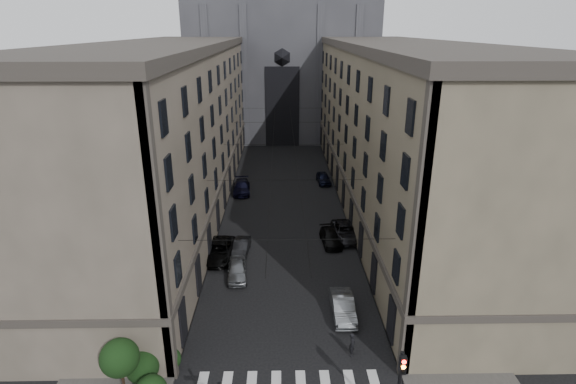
{
  "coord_description": "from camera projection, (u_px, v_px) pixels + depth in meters",
  "views": [
    {
      "loc": [
        -0.42,
        -16.05,
        20.35
      ],
      "look_at": [
        0.12,
        13.82,
        9.37
      ],
      "focal_mm": 28.0,
      "sensor_mm": 36.0,
      "label": 1
    }
  ],
  "objects": [
    {
      "name": "gothic_tower",
      "position": [
        282.0,
        41.0,
        86.29
      ],
      "size": [
        35.0,
        23.0,
        58.0
      ],
      "color": "#2D2D33",
      "rests_on": "ground"
    },
    {
      "name": "car_right_midfar",
      "position": [
        331.0,
        238.0,
        44.7
      ],
      "size": [
        2.19,
        4.54,
        1.28
      ],
      "primitive_type": "imported",
      "rotation": [
        0.0,
        0.0,
        0.09
      ],
      "color": "black",
      "rests_on": "ground"
    },
    {
      "name": "tram_wires",
      "position": [
        284.0,
        145.0,
        53.02
      ],
      "size": [
        14.0,
        60.0,
        0.43
      ],
      "color": "black",
      "rests_on": "ground"
    },
    {
      "name": "sidewalk_left",
      "position": [
        199.0,
        201.0,
        55.67
      ],
      "size": [
        7.0,
        80.0,
        0.15
      ],
      "primitive_type": "cube",
      "color": "#383533",
      "rests_on": "ground"
    },
    {
      "name": "sidewalk_right",
      "position": [
        368.0,
        200.0,
        56.02
      ],
      "size": [
        7.0,
        80.0,
        0.15
      ],
      "primitive_type": "cube",
      "color": "#383533",
      "rests_on": "ground"
    },
    {
      "name": "car_left_far",
      "position": [
        242.0,
        187.0,
        58.52
      ],
      "size": [
        2.44,
        5.33,
        1.51
      ],
      "primitive_type": "imported",
      "rotation": [
        0.0,
        0.0,
        0.06
      ],
      "color": "black",
      "rests_on": "ground"
    },
    {
      "name": "car_left_midnear",
      "position": [
        241.0,
        247.0,
        42.74
      ],
      "size": [
        1.72,
        4.1,
        1.32
      ],
      "primitive_type": "imported",
      "rotation": [
        0.0,
        0.0,
        -0.08
      ],
      "color": "black",
      "rests_on": "ground"
    },
    {
      "name": "car_left_near",
      "position": [
        237.0,
        270.0,
        38.66
      ],
      "size": [
        2.06,
        4.35,
        1.44
      ],
      "primitive_type": "imported",
      "rotation": [
        0.0,
        0.0,
        0.09
      ],
      "color": "slate",
      "rests_on": "ground"
    },
    {
      "name": "building_left",
      "position": [
        169.0,
        127.0,
        52.42
      ],
      "size": [
        13.6,
        60.6,
        18.85
      ],
      "color": "#524B3F",
      "rests_on": "ground"
    },
    {
      "name": "car_right_far",
      "position": [
        324.0,
        178.0,
        62.07
      ],
      "size": [
        1.99,
        4.34,
        1.44
      ],
      "primitive_type": "imported",
      "rotation": [
        0.0,
        0.0,
        0.07
      ],
      "color": "black",
      "rests_on": "ground"
    },
    {
      "name": "car_right_midnear",
      "position": [
        345.0,
        231.0,
        45.86
      ],
      "size": [
        2.67,
        5.42,
        1.48
      ],
      "primitive_type": "imported",
      "rotation": [
        0.0,
        0.0,
        0.04
      ],
      "color": "black",
      "rests_on": "ground"
    },
    {
      "name": "car_left_midfar",
      "position": [
        220.0,
        251.0,
        41.87
      ],
      "size": [
        2.81,
        5.63,
        1.53
      ],
      "primitive_type": "imported",
      "rotation": [
        0.0,
        0.0,
        -0.05
      ],
      "color": "black",
      "rests_on": "ground"
    },
    {
      "name": "pedestrian",
      "position": [
        352.0,
        344.0,
        29.38
      ],
      "size": [
        0.55,
        0.7,
        1.68
      ],
      "primitive_type": "imported",
      "rotation": [
        0.0,
        0.0,
        1.3
      ],
      "color": "black",
      "rests_on": "ground"
    },
    {
      "name": "traffic_light_right",
      "position": [
        400.0,
        384.0,
        22.85
      ],
      "size": [
        0.34,
        0.5,
        5.2
      ],
      "color": "black",
      "rests_on": "ground"
    },
    {
      "name": "shrub_cluster",
      "position": [
        139.0,
        368.0,
        26.02
      ],
      "size": [
        3.9,
        4.4,
        3.9
      ],
      "color": "black",
      "rests_on": "sidewalk_left"
    },
    {
      "name": "car_right_near",
      "position": [
        343.0,
        307.0,
        33.49
      ],
      "size": [
        1.59,
        4.55,
        1.5
      ],
      "primitive_type": "imported",
      "rotation": [
        0.0,
        0.0,
        0.0
      ],
      "color": "gray",
      "rests_on": "ground"
    },
    {
      "name": "building_right",
      "position": [
        398.0,
        127.0,
        52.87
      ],
      "size": [
        13.6,
        60.6,
        18.85
      ],
      "color": "brown",
      "rests_on": "ground"
    }
  ]
}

